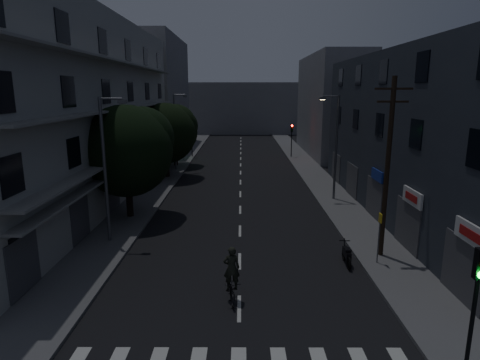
{
  "coord_description": "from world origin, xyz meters",
  "views": [
    {
      "loc": [
        0.08,
        -12.44,
        8.46
      ],
      "look_at": [
        0.0,
        12.0,
        3.0
      ],
      "focal_mm": 30.0,
      "sensor_mm": 36.0,
      "label": 1
    }
  ],
  "objects_px": {
    "traffic_signal_near": "(478,288)",
    "cyclist": "(232,282)",
    "utility_pole": "(388,165)",
    "motorcycle": "(347,256)",
    "bus_stop_sign": "(379,229)"
  },
  "relations": [
    {
      "from": "bus_stop_sign",
      "to": "traffic_signal_near",
      "type": "bearing_deg",
      "value": -90.9
    },
    {
      "from": "traffic_signal_near",
      "to": "motorcycle",
      "type": "height_order",
      "value": "traffic_signal_near"
    },
    {
      "from": "traffic_signal_near",
      "to": "cyclist",
      "type": "height_order",
      "value": "traffic_signal_near"
    },
    {
      "from": "utility_pole",
      "to": "cyclist",
      "type": "bearing_deg",
      "value": -150.07
    },
    {
      "from": "traffic_signal_near",
      "to": "bus_stop_sign",
      "type": "xyz_separation_m",
      "value": [
        0.13,
        8.23,
        -1.21
      ]
    },
    {
      "from": "traffic_signal_near",
      "to": "utility_pole",
      "type": "distance_m",
      "value": 9.41
    },
    {
      "from": "bus_stop_sign",
      "to": "cyclist",
      "type": "distance_m",
      "value": 7.96
    },
    {
      "from": "traffic_signal_near",
      "to": "bus_stop_sign",
      "type": "distance_m",
      "value": 8.32
    },
    {
      "from": "utility_pole",
      "to": "motorcycle",
      "type": "xyz_separation_m",
      "value": [
        -1.99,
        -0.88,
        -4.4
      ]
    },
    {
      "from": "traffic_signal_near",
      "to": "cyclist",
      "type": "distance_m",
      "value": 8.8
    },
    {
      "from": "cyclist",
      "to": "bus_stop_sign",
      "type": "bearing_deg",
      "value": 19.06
    },
    {
      "from": "utility_pole",
      "to": "motorcycle",
      "type": "distance_m",
      "value": 4.91
    },
    {
      "from": "utility_pole",
      "to": "cyclist",
      "type": "xyz_separation_m",
      "value": [
        -7.62,
        -4.39,
        -4.08
      ]
    },
    {
      "from": "bus_stop_sign",
      "to": "cyclist",
      "type": "relative_size",
      "value": 1.08
    },
    {
      "from": "traffic_signal_near",
      "to": "motorcycle",
      "type": "bearing_deg",
      "value": 99.24
    }
  ]
}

